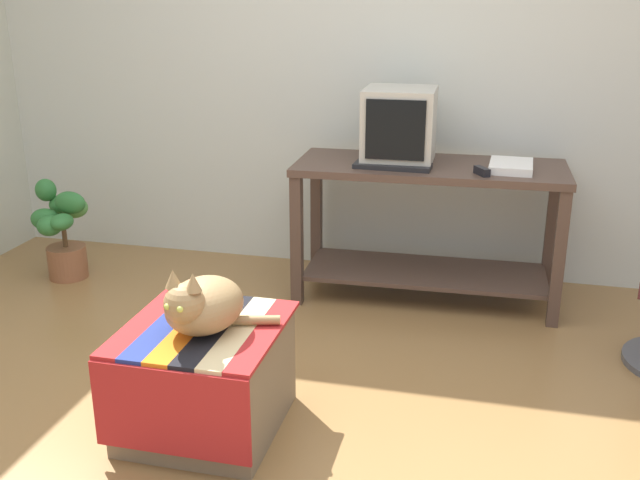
% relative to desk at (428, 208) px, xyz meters
% --- Properties ---
extents(ground_plane, '(14.00, 14.00, 0.00)m').
position_rel_desk_xyz_m(ground_plane, '(-0.41, -1.60, -0.52)').
color(ground_plane, olive).
extents(back_wall, '(8.00, 0.10, 2.60)m').
position_rel_desk_xyz_m(back_wall, '(-0.41, 0.45, 0.78)').
color(back_wall, silver).
rests_on(back_wall, ground_plane).
extents(desk, '(1.45, 0.62, 0.76)m').
position_rel_desk_xyz_m(desk, '(0.00, 0.00, 0.00)').
color(desk, '#4C382D').
rests_on(desk, ground_plane).
extents(tv_monitor, '(0.38, 0.41, 0.39)m').
position_rel_desk_xyz_m(tv_monitor, '(-0.18, 0.02, 0.44)').
color(tv_monitor, '#BCB7A8').
rests_on(tv_monitor, desk).
extents(keyboard, '(0.40, 0.16, 0.02)m').
position_rel_desk_xyz_m(keyboard, '(-0.18, -0.14, 0.26)').
color(keyboard, black).
rests_on(keyboard, desk).
extents(book, '(0.22, 0.30, 0.04)m').
position_rel_desk_xyz_m(book, '(0.42, -0.03, 0.26)').
color(book, white).
rests_on(book, desk).
extents(ottoman_with_blanket, '(0.59, 0.64, 0.44)m').
position_rel_desk_xyz_m(ottoman_with_blanket, '(-0.69, -1.52, -0.30)').
color(ottoman_with_blanket, '#7A664C').
rests_on(ottoman_with_blanket, ground_plane).
extents(cat, '(0.43, 0.40, 0.28)m').
position_rel_desk_xyz_m(cat, '(-0.67, -1.56, 0.03)').
color(cat, '#9E7A4C').
rests_on(cat, ottoman_with_blanket).
extents(potted_plant, '(0.37, 0.38, 0.58)m').
position_rel_desk_xyz_m(potted_plant, '(-2.12, -0.22, -0.22)').
color(potted_plant, brown).
rests_on(potted_plant, ground_plane).
extents(stapler, '(0.09, 0.11, 0.04)m').
position_rel_desk_xyz_m(stapler, '(0.27, -0.18, 0.26)').
color(stapler, black).
rests_on(stapler, desk).
extents(pen, '(0.11, 0.09, 0.01)m').
position_rel_desk_xyz_m(pen, '(0.36, 0.02, 0.25)').
color(pen, '#B7B7BC').
rests_on(pen, desk).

